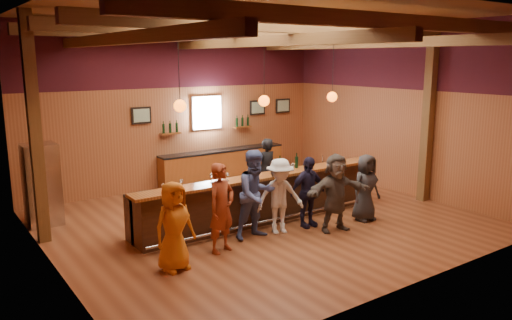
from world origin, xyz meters
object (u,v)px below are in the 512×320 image
Objects in this scene: back_bar_cabinet at (223,165)px; customer_dark at (366,188)px; bartender at (266,171)px; ice_bucket at (280,166)px; customer_white at (280,196)px; stainless_fridge at (42,184)px; customer_navy at (308,192)px; customer_orange at (174,226)px; customer_brown at (336,193)px; customer_denim at (256,194)px; customer_redvest at (221,208)px; bottle_a at (280,165)px; bar_counter at (260,197)px.

back_bar_cabinet is 2.64× the size of customer_dark.
bartender reaches higher than ice_bucket.
customer_white reaches higher than ice_bucket.
stainless_fridge reaches higher than customer_navy.
customer_dark is (6.01, -3.86, -0.14)m from stainless_fridge.
customer_brown is (3.67, -0.13, 0.05)m from customer_orange.
customer_navy is (-0.64, -4.57, 0.30)m from back_bar_cabinet.
customer_denim reaches higher than stainless_fridge.
customer_denim reaches higher than customer_white.
customer_navy is at bearing -36.53° from stainless_fridge.
customer_dark is at bearing -20.29° from customer_redvest.
bottle_a is (-0.12, 0.83, 0.47)m from customer_navy.
customer_redvest is at bearing -165.71° from customer_denim.
ice_bucket is (4.51, -2.65, 0.33)m from stainless_fridge.
bar_counter is 2.11m from customer_redvest.
customer_white is (0.56, -0.06, -0.12)m from customer_denim.
customer_redvest is 0.94× the size of customer_denim.
customer_redvest is at bearing -145.93° from bar_counter.
customer_redvest is 1.13× the size of customer_dark.
customer_navy reaches higher than back_bar_cabinet.
customer_orange is (1.30, -3.86, -0.12)m from stainless_fridge.
customer_orange is at bearing -171.67° from customer_navy.
customer_dark is 4.38× the size of bottle_a.
back_bar_cabinet is 2.22× the size of stainless_fridge.
ice_bucket is (1.16, 0.73, 0.32)m from customer_denim.
stainless_fridge is at bearing 151.74° from customer_brown.
bottle_a is at bearing 12.07° from customer_orange.
bottle_a is (-0.43, 1.36, 0.41)m from customer_brown.
customer_white is 1.19m from customer_brown.
customer_denim reaches higher than customer_orange.
stainless_fridge is 0.99× the size of customer_denim.
bar_counter is at bearing -30.76° from stainless_fridge.
stainless_fridge is 7.74× the size of ice_bucket.
back_bar_cabinet is at bearing -101.50° from bartender.
stainless_fridge is 1.13× the size of customer_white.
back_bar_cabinet is 4.77m from customer_white.
stainless_fridge is at bearing 155.18° from customer_white.
customer_orange is 0.99× the size of customer_white.
customer_orange is at bearing -154.29° from customer_white.
customer_redvest is 1.08× the size of customer_white.
back_bar_cabinet is 5.13m from customer_brown.
customer_denim is 1.41m from ice_bucket.
bar_counter is 27.10× the size of ice_bucket.
customer_denim is at bearing -129.71° from bar_counter.
customer_dark is 1.99m from bottle_a.
bar_counter is 3.68× the size of customer_redvest.
customer_redvest is 0.99m from customer_denim.
customer_navy is 0.62m from customer_brown.
customer_dark is (1.35, -0.41, -0.02)m from customer_navy.
stainless_fridge is at bearing -168.07° from back_bar_cabinet.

